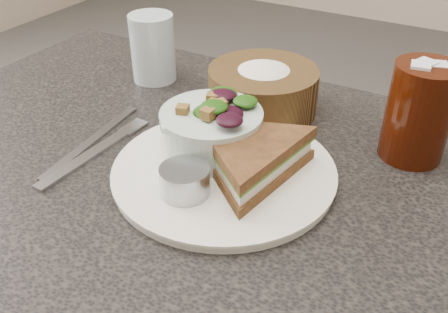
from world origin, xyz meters
The scene contains 10 objects.
dinner_plate centered at (0.03, 0.02, 0.76)m, with size 0.28×0.28×0.01m, color silver.
sandwich centered at (0.06, 0.02, 0.79)m, with size 0.19×0.19×0.05m, color brown, non-canonical shape.
salad_bowl centered at (-0.01, 0.05, 0.80)m, with size 0.14×0.14×0.08m, color #B5CBC1, non-canonical shape.
dressing_ramekin centered at (0.02, -0.05, 0.78)m, with size 0.06×0.06×0.04m, color #9A9FA8.
orange_wedge centered at (0.04, 0.09, 0.77)m, with size 0.06×0.06×0.02m, color orange.
fork centered at (-0.15, -0.03, 0.75)m, with size 0.02×0.18×0.00m, color #AAADB0.
knife centered at (-0.17, 0.00, 0.75)m, with size 0.01×0.21×0.00m, color #9EA1A8.
bread_basket centered at (0.00, 0.20, 0.80)m, with size 0.17×0.17×0.10m, color brown, non-canonical shape.
cola_glass centered at (0.23, 0.19, 0.82)m, with size 0.08×0.08×0.14m, color black, non-canonical shape.
water_glass centered at (-0.22, 0.21, 0.81)m, with size 0.08×0.08×0.12m, color silver.
Camera 1 is at (0.29, -0.44, 1.13)m, focal length 40.00 mm.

